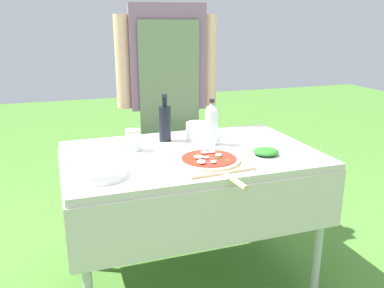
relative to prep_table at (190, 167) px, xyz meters
The scene contains 10 objects.
ground_plane 0.69m from the prep_table, ahead, with size 12.00×12.00×0.00m, color #477A2D.
prep_table is the anchor object (origin of this frame).
person_cook 0.77m from the prep_table, 83.80° to the left, with size 0.65×0.27×1.74m.
pizza_on_peel 0.23m from the prep_table, 83.01° to the right, with size 0.34×0.51×0.05m.
oil_bottle 0.31m from the prep_table, 105.98° to the left, with size 0.07×0.07×0.26m.
water_bottle 0.26m from the prep_table, 30.00° to the left, with size 0.07×0.07×0.25m.
herb_container 0.39m from the prep_table, 29.32° to the right, with size 0.19×0.18×0.04m.
mixing_tub 0.27m from the prep_table, 60.69° to the left, with size 0.13×0.13×0.10m, color silver.
plate_stack 0.53m from the prep_table, 156.53° to the right, with size 0.23×0.23×0.04m.
sauce_jar 0.32m from the prep_table, 156.34° to the left, with size 0.08×0.08×0.11m.
Camera 1 is at (-0.63, -1.86, 1.40)m, focal length 38.00 mm.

